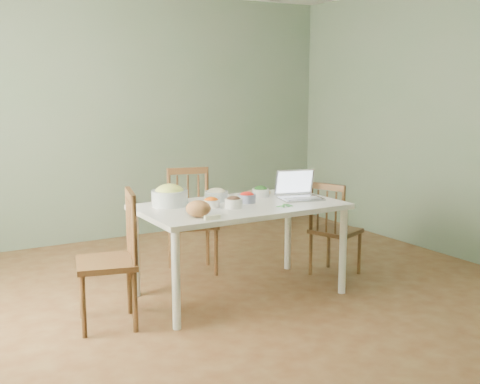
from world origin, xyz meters
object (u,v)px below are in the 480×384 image
chair_far (192,222)px  bread_boule (198,209)px  chair_left (106,260)px  bowl_squash (170,195)px  chair_right (336,228)px  laptop (301,186)px  dining_table (240,250)px

chair_far → bread_boule: chair_far is taller
chair_left → bread_boule: bearing=89.2°
bread_boule → bowl_squash: bowl_squash is taller
chair_right → laptop: 0.65m
chair_right → bread_boule: (-1.51, -0.28, 0.39)m
bread_boule → laptop: 1.06m
bread_boule → laptop: (1.04, 0.17, 0.06)m
dining_table → chair_right: chair_right is taller
chair_far → bowl_squash: chair_far is taller
bread_boule → bowl_squash: size_ratio=0.64×
dining_table → chair_far: chair_far is taller
bowl_squash → chair_right: bearing=-7.7°
chair_left → bread_boule: 0.74m
dining_table → chair_left: (-1.14, -0.08, 0.11)m
chair_right → bowl_squash: size_ratio=2.99×
chair_left → bread_boule: size_ratio=5.28×
dining_table → chair_left: chair_left is taller
chair_far → laptop: bearing=-39.3°
laptop → bowl_squash: bearing=176.9°
bowl_squash → bread_boule: bearing=-88.4°
bread_boule → laptop: laptop is taller
dining_table → chair_left: 1.15m
dining_table → chair_left: bearing=-176.1°
chair_left → laptop: laptop is taller
chair_far → dining_table: bearing=-70.8°
chair_right → bowl_squash: bowl_squash is taller
chair_left → chair_right: size_ratio=1.13×
chair_right → chair_left: bearing=72.5°
dining_table → bowl_squash: 0.73m
dining_table → chair_far: size_ratio=1.71×
chair_far → bread_boule: (-0.43, -1.00, 0.34)m
bread_boule → laptop: bearing=9.4°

